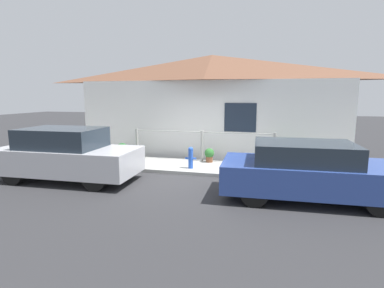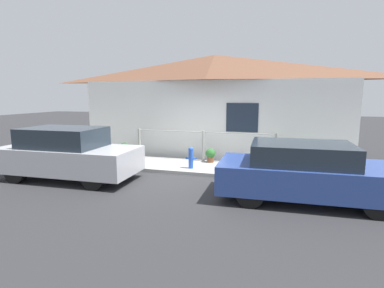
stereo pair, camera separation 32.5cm
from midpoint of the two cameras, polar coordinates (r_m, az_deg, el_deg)
name	(u,v)px [view 1 (the left image)]	position (r m, az deg, el deg)	size (l,w,h in m)	color
ground_plane	(190,176)	(8.87, -1.37, -6.06)	(60.00, 60.00, 0.00)	#2D2D30
sidewalk	(197,167)	(9.68, 0.01, -4.43)	(24.00, 1.75, 0.11)	#9E9E99
house	(211,75)	(11.68, 2.86, 13.02)	(10.19, 2.23, 3.87)	white
fence	(202,144)	(10.24, 1.00, -0.04)	(4.90, 0.10, 1.05)	#999993
car_left	(67,155)	(9.00, -23.65, -1.88)	(3.87, 1.74, 1.46)	#B7B7BC
car_right	(308,171)	(7.20, 20.06, -4.83)	(3.94, 1.85, 1.30)	#2D4793
fire_hydrant	(191,157)	(9.23, -1.27, -2.51)	(0.34, 0.15, 0.67)	blue
potted_plant_near_hydrant	(209,154)	(10.12, 2.40, -2.01)	(0.33, 0.33, 0.47)	brown
potted_plant_by_fence	(122,150)	(10.90, -13.99, -1.06)	(0.42, 0.42, 0.58)	#9E5638
potted_plant_corner	(286,156)	(9.69, 16.63, -2.13)	(0.56, 0.56, 0.69)	brown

